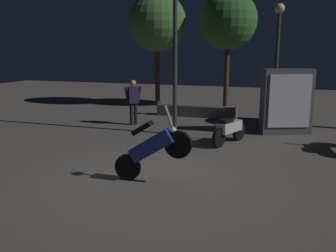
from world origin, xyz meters
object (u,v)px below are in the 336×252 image
at_px(motorcycle_blue_foreground, 152,148).
at_px(streetlamp_far, 175,19).
at_px(motorcycle_white_parked_right, 229,129).
at_px(kiosk_billboard, 287,102).
at_px(streetlamp_near, 277,47).
at_px(person_rider_beside, 133,98).

xyz_separation_m(motorcycle_blue_foreground, streetlamp_far, (-0.92, 4.39, 2.86)).
relative_size(motorcycle_white_parked_right, kiosk_billboard, 0.75).
bearing_deg(motorcycle_blue_foreground, streetlamp_far, 100.79).
xyz_separation_m(motorcycle_white_parked_right, streetlamp_far, (-1.89, 0.70, 3.17)).
relative_size(motorcycle_blue_foreground, streetlamp_near, 0.38).
height_order(motorcycle_blue_foreground, streetlamp_near, streetlamp_near).
xyz_separation_m(person_rider_beside, streetlamp_near, (4.81, 2.30, 1.84)).
relative_size(streetlamp_near, kiosk_billboard, 2.06).
xyz_separation_m(motorcycle_blue_foreground, streetlamp_near, (2.01, 7.65, 2.06)).
distance_m(motorcycle_white_parked_right, kiosk_billboard, 2.53).
height_order(person_rider_beside, kiosk_billboard, kiosk_billboard).
bearing_deg(streetlamp_near, streetlamp_far, -131.89).
bearing_deg(kiosk_billboard, motorcycle_blue_foreground, 43.60).
height_order(motorcycle_white_parked_right, person_rider_beside, person_rider_beside).
xyz_separation_m(streetlamp_near, streetlamp_far, (-2.92, -3.26, 0.80)).
bearing_deg(person_rider_beside, streetlamp_near, 72.97).
bearing_deg(streetlamp_far, person_rider_beside, 153.20).
bearing_deg(streetlamp_far, streetlamp_near, 48.11).
height_order(motorcycle_blue_foreground, streetlamp_far, streetlamp_far).
distance_m(person_rider_beside, kiosk_billboard, 5.29).
bearing_deg(motorcycle_blue_foreground, motorcycle_white_parked_right, 74.30).
height_order(motorcycle_blue_foreground, kiosk_billboard, kiosk_billboard).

